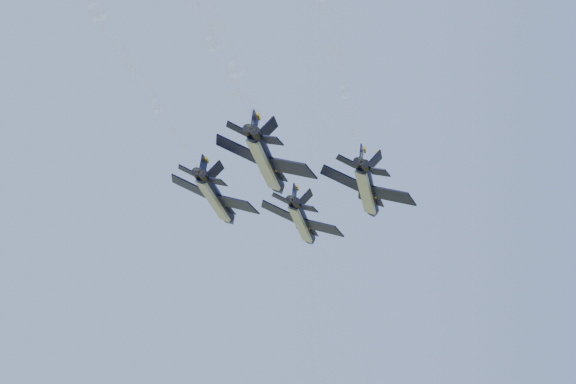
{
  "coord_description": "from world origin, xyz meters",
  "views": [
    {
      "loc": [
        -7.6,
        -94.58,
        67.62
      ],
      "look_at": [
        -3.48,
        3.75,
        102.04
      ],
      "focal_mm": 50.0,
      "sensor_mm": 36.0,
      "label": 1
    }
  ],
  "objects_px": {
    "jet_lead": "(303,222)",
    "jet_left": "(217,199)",
    "jet_slot": "(267,162)",
    "jet_right": "(368,190)"
  },
  "relations": [
    {
      "from": "jet_left",
      "to": "jet_slot",
      "type": "xyz_separation_m",
      "value": [
        6.31,
        -13.09,
        0.0
      ]
    },
    {
      "from": "jet_lead",
      "to": "jet_right",
      "type": "relative_size",
      "value": 1.0
    },
    {
      "from": "jet_left",
      "to": "jet_lead",
      "type": "bearing_deg",
      "value": 54.66
    },
    {
      "from": "jet_lead",
      "to": "jet_left",
      "type": "bearing_deg",
      "value": -125.34
    },
    {
      "from": "jet_lead",
      "to": "jet_right",
      "type": "bearing_deg",
      "value": -47.69
    },
    {
      "from": "jet_lead",
      "to": "jet_left",
      "type": "relative_size",
      "value": 1.0
    },
    {
      "from": "jet_left",
      "to": "jet_right",
      "type": "bearing_deg",
      "value": 2.46
    },
    {
      "from": "jet_left",
      "to": "jet_slot",
      "type": "distance_m",
      "value": 14.53
    },
    {
      "from": "jet_left",
      "to": "jet_right",
      "type": "xyz_separation_m",
      "value": [
        19.13,
        -4.12,
        0.0
      ]
    },
    {
      "from": "jet_left",
      "to": "jet_slot",
      "type": "bearing_deg",
      "value": -49.68
    }
  ]
}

